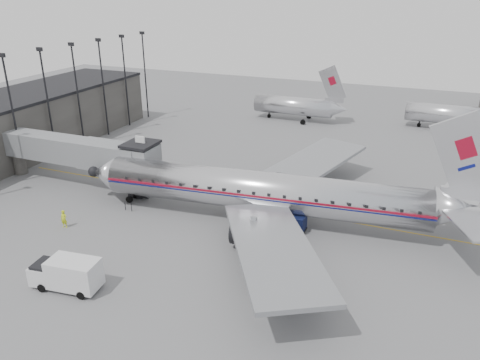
# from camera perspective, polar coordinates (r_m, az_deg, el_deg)

# --- Properties ---
(ground) EXTENTS (160.00, 160.00, 0.00)m
(ground) POSITION_cam_1_polar(r_m,az_deg,el_deg) (48.81, -5.18, -5.16)
(ground) COLOR slate
(ground) RESTS_ON ground
(terminal) EXTENTS (12.00, 46.00, 8.00)m
(terminal) POSITION_cam_1_polar(r_m,az_deg,el_deg) (74.91, -25.55, 5.99)
(terminal) COLOR #3B3935
(terminal) RESTS_ON ground
(apron_line) EXTENTS (60.00, 0.15, 0.01)m
(apron_line) POSITION_cam_1_polar(r_m,az_deg,el_deg) (52.57, 0.71, -2.92)
(apron_line) COLOR gold
(apron_line) RESTS_ON ground
(jet_bridge) EXTENTS (21.00, 6.20, 7.10)m
(jet_bridge) POSITION_cam_1_polar(r_m,az_deg,el_deg) (58.78, -18.32, 3.12)
(jet_bridge) COLOR #5D6062
(jet_bridge) RESTS_ON ground
(floodlight_masts) EXTENTS (0.90, 42.25, 15.25)m
(floodlight_masts) POSITION_cam_1_polar(r_m,az_deg,el_deg) (71.43, -20.78, 9.65)
(floodlight_masts) COLOR black
(floodlight_masts) RESTS_ON ground
(distant_aircraft_near) EXTENTS (16.39, 3.20, 10.26)m
(distant_aircraft_near) POSITION_cam_1_polar(r_m,az_deg,el_deg) (85.50, 6.63, 9.03)
(distant_aircraft_near) COLOR silver
(distant_aircraft_near) RESTS_ON ground
(distant_aircraft_mid) EXTENTS (16.39, 3.20, 10.26)m
(distant_aircraft_mid) POSITION_cam_1_polar(r_m,az_deg,el_deg) (86.59, 24.30, 7.35)
(distant_aircraft_mid) COLOR silver
(distant_aircraft_mid) RESTS_ON ground
(airliner) EXTENTS (41.32, 38.11, 13.08)m
(airliner) POSITION_cam_1_polar(r_m,az_deg,el_deg) (47.53, 3.73, -1.50)
(airliner) COLOR silver
(airliner) RESTS_ON ground
(service_van) EXTENTS (5.91, 2.83, 2.68)m
(service_van) POSITION_cam_1_polar(r_m,az_deg,el_deg) (40.63, -20.42, -10.58)
(service_van) COLOR silver
(service_van) RESTS_ON ground
(baggage_cart_navy) EXTENTS (2.31, 1.80, 1.76)m
(baggage_cart_navy) POSITION_cam_1_polar(r_m,az_deg,el_deg) (46.88, 6.66, -5.18)
(baggage_cart_navy) COLOR #0D1334
(baggage_cart_navy) RESTS_ON ground
(baggage_cart_white) EXTENTS (2.13, 1.68, 1.59)m
(baggage_cart_white) POSITION_cam_1_polar(r_m,az_deg,el_deg) (36.80, 3.55, -13.86)
(baggage_cart_white) COLOR white
(baggage_cart_white) RESTS_ON ground
(ramp_worker) EXTENTS (0.74, 0.54, 1.87)m
(ramp_worker) POSITION_cam_1_polar(r_m,az_deg,el_deg) (50.48, -20.67, -4.47)
(ramp_worker) COLOR #C6DA19
(ramp_worker) RESTS_ON ground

